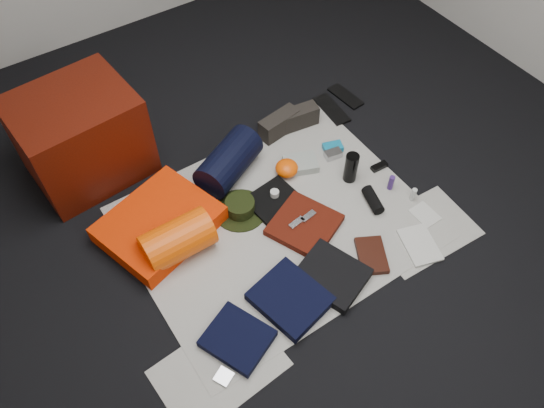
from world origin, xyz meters
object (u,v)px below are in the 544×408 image
compact_camera (333,154)px  paperback_book (372,255)px  navy_duffel (229,162)px  sleeping_pad (159,224)px  water_bottle (351,168)px  red_cabinet (81,137)px  stuff_sack (178,240)px

compact_camera → paperback_book: size_ratio=0.46×
navy_duffel → paperback_book: bearing=-96.7°
sleeping_pad → water_bottle: (1.12, -0.30, 0.05)m
red_cabinet → sleeping_pad: size_ratio=1.09×
stuff_sack → compact_camera: 1.13m
navy_duffel → paperback_book: (0.33, -0.93, -0.10)m
navy_duffel → red_cabinet: bearing=116.4°
paperback_book → red_cabinet: bearing=153.0°
navy_duffel → water_bottle: navy_duffel is taller
navy_duffel → compact_camera: size_ratio=4.05×
sleeping_pad → stuff_sack: 0.20m
water_bottle → compact_camera: size_ratio=1.89×
stuff_sack → red_cabinet: bearing=100.9°
sleeping_pad → water_bottle: water_bottle is taller
compact_camera → paperback_book: (-0.28, -0.70, -0.01)m
sleeping_pad → water_bottle: size_ratio=2.99×
sleeping_pad → navy_duffel: navy_duffel is taller
red_cabinet → compact_camera: 1.50m
sleeping_pad → compact_camera: (1.14, -0.10, -0.03)m
sleeping_pad → paperback_book: bearing=-42.6°
water_bottle → navy_duffel: bearing=143.3°
compact_camera → sleeping_pad: bearing=-174.3°
water_bottle → compact_camera: bearing=81.8°
sleeping_pad → stuff_sack: stuff_sack is taller
navy_duffel → paperback_book: 1.00m
sleeping_pad → compact_camera: sleeping_pad is taller
sleeping_pad → water_bottle: 1.16m
red_cabinet → water_bottle: bearing=-41.8°
navy_duffel → paperback_book: size_ratio=1.88×
sleeping_pad → stuff_sack: size_ratio=1.60×
red_cabinet → water_bottle: 1.58m
stuff_sack → water_bottle: bearing=-5.6°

